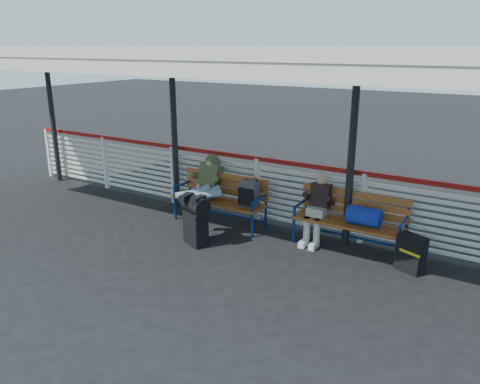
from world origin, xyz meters
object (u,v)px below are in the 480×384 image
Objects in this scene: traveler_man at (203,190)px; suitcase_side at (411,253)px; bench_left at (229,194)px; companion_person at (317,208)px; luggage_stack at (195,218)px; bench_right at (356,216)px.

suitcase_side is at bearing 2.91° from traveler_man.
companion_person is at bearing 4.61° from bench_left.
traveler_man reaches higher than luggage_stack.
traveler_man is at bearing -134.23° from bench_left.
companion_person is (2.00, 0.48, -0.12)m from traveler_man.
companion_person is 1.66m from suitcase_side.
traveler_man reaches higher than suitcase_side.
bench_left is at bearing 111.58° from luggage_stack.
bench_right is (2.30, 1.18, 0.11)m from luggage_stack.
suitcase_side is (3.25, 0.87, -0.19)m from luggage_stack.
luggage_stack is 0.74× the size of companion_person.
traveler_man is at bearing 137.85° from luggage_stack.
traveler_man reaches higher than companion_person.
bench_right reaches higher than luggage_stack.
companion_person is 2.07× the size of suitcase_side.
bench_left is 1.10× the size of traveler_man.
bench_left is 3.28m from suitcase_side.
suitcase_side is (3.60, 0.18, -0.44)m from traveler_man.
luggage_stack is 1.04m from bench_left.
suitcase_side is (3.26, -0.16, -0.31)m from bench_left.
companion_person is at bearing 56.41° from luggage_stack.
traveler_man reaches higher than bench_right.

